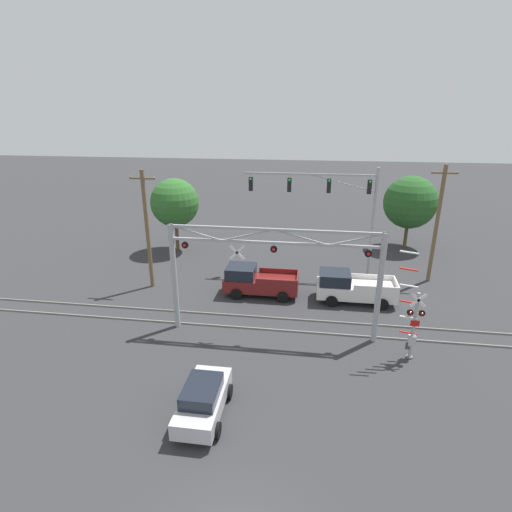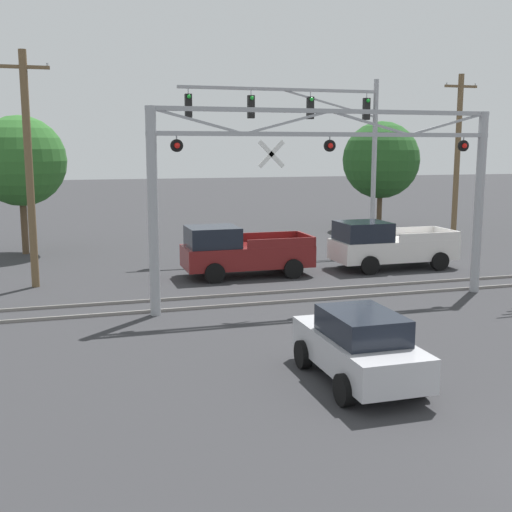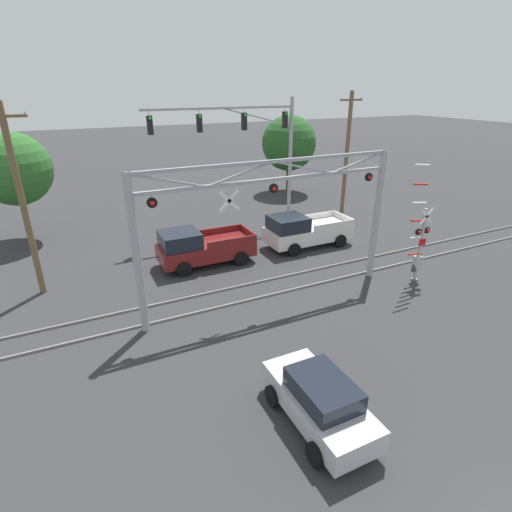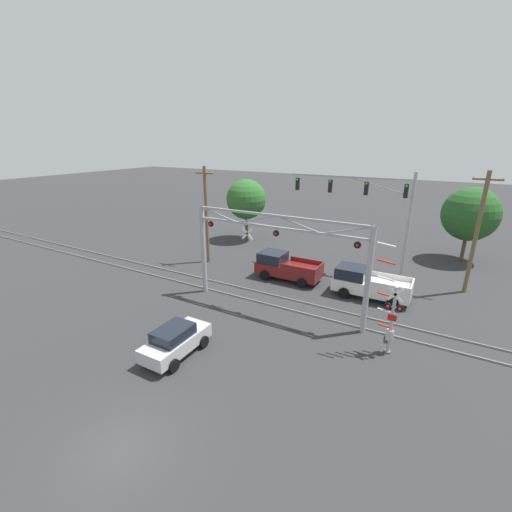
{
  "view_description": "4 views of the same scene",
  "coord_description": "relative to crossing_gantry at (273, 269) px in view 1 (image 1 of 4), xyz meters",
  "views": [
    {
      "loc": [
        1.93,
        -7.72,
        12.17
      ],
      "look_at": [
        -1.21,
        14.2,
        4.1
      ],
      "focal_mm": 28.0,
      "sensor_mm": 36.0,
      "label": 1
    },
    {
      "loc": [
        -8.22,
        -6.85,
        5.12
      ],
      "look_at": [
        -2.39,
        12.8,
        1.64
      ],
      "focal_mm": 45.0,
      "sensor_mm": 36.0,
      "label": 2
    },
    {
      "loc": [
        -7.66,
        -1.65,
        9.06
      ],
      "look_at": [
        -0.56,
        12.99,
        2.07
      ],
      "focal_mm": 28.0,
      "sensor_mm": 36.0,
      "label": 3
    },
    {
      "loc": [
        8.91,
        -5.76,
        10.64
      ],
      "look_at": [
        -1.17,
        12.07,
        3.63
      ],
      "focal_mm": 24.0,
      "sensor_mm": 36.0,
      "label": 4
    }
  ],
  "objects": [
    {
      "name": "crossing_signal_mast",
      "position": [
        7.28,
        -1.46,
        -2.02
      ],
      "size": [
        1.61,
        0.35,
        5.92
      ],
      "color": "#9EA0A5",
      "rests_on": "ground_plane"
    },
    {
      "name": "crossing_gantry",
      "position": [
        0.0,
        0.0,
        0.0
      ],
      "size": [
        11.75,
        0.32,
        6.33
      ],
      "color": "#9EA0A5",
      "rests_on": "ground_plane"
    },
    {
      "name": "background_tree_beyond_span",
      "position": [
        -10.2,
        13.4,
        0.46
      ],
      "size": [
        4.3,
        4.3,
        6.63
      ],
      "color": "brown",
      "rests_on": "ground_plane"
    },
    {
      "name": "background_tree_far_left_verge",
      "position": [
        10.79,
        17.21,
        0.32
      ],
      "size": [
        4.78,
        4.78,
        6.73
      ],
      "color": "brown",
      "rests_on": "ground_plane"
    },
    {
      "name": "pickup_truck_lead",
      "position": [
        -1.62,
        5.11,
        -3.01
      ],
      "size": [
        5.13,
        2.36,
        2.04
      ],
      "color": "maroon",
      "rests_on": "ground_plane"
    },
    {
      "name": "rail_track_far",
      "position": [
        0.01,
        1.72,
        -3.96
      ],
      "size": [
        80.0,
        0.08,
        0.1
      ],
      "primitive_type": "cube",
      "color": "gray",
      "rests_on": "ground_plane"
    },
    {
      "name": "pickup_truck_following",
      "position": [
        4.83,
        4.94,
        -3.01
      ],
      "size": [
        5.23,
        2.36,
        2.04
      ],
      "color": "silver",
      "rests_on": "ground_plane"
    },
    {
      "name": "rail_track_near",
      "position": [
        0.01,
        0.28,
        -3.96
      ],
      "size": [
        80.0,
        0.08,
        0.1
      ],
      "primitive_type": "cube",
      "color": "gray",
      "rests_on": "ground_plane"
    },
    {
      "name": "utility_pole_right",
      "position": [
        10.95,
        9.27,
        0.5
      ],
      "size": [
        1.8,
        0.28,
        8.72
      ],
      "color": "brown",
      "rests_on": "ground_plane"
    },
    {
      "name": "sedan_waiting",
      "position": [
        -2.19,
        -7.04,
        -3.19
      ],
      "size": [
        1.93,
        3.89,
        1.62
      ],
      "color": "#B7B7BC",
      "rests_on": "ground_plane"
    },
    {
      "name": "utility_pole_left",
      "position": [
        -9.43,
        5.34,
        0.39
      ],
      "size": [
        1.8,
        0.28,
        8.52
      ],
      "color": "brown",
      "rests_on": "ground_plane"
    },
    {
      "name": "traffic_signal_span",
      "position": [
        3.95,
        9.71,
        1.85
      ],
      "size": [
        9.89,
        0.39,
        8.38
      ],
      "color": "#9EA0A5",
      "rests_on": "ground_plane"
    }
  ]
}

